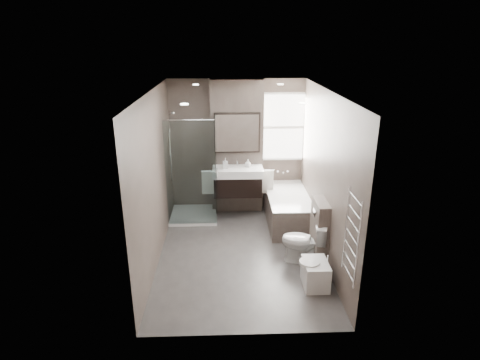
{
  "coord_description": "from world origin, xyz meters",
  "views": [
    {
      "loc": [
        -0.22,
        -5.75,
        3.35
      ],
      "look_at": [
        -0.0,
        0.15,
        1.22
      ],
      "focal_mm": 30.0,
      "sensor_mm": 36.0,
      "label": 1
    }
  ],
  "objects_px": {
    "bathtub": "(287,207)",
    "toilet": "(304,241)",
    "vanity": "(238,181)",
    "bidet": "(315,273)"
  },
  "relations": [
    {
      "from": "vanity",
      "to": "toilet",
      "type": "relative_size",
      "value": 1.35
    },
    {
      "from": "toilet",
      "to": "bathtub",
      "type": "bearing_deg",
      "value": -160.32
    },
    {
      "from": "bathtub",
      "to": "bidet",
      "type": "distance_m",
      "value": 2.04
    },
    {
      "from": "bathtub",
      "to": "toilet",
      "type": "relative_size",
      "value": 2.28
    },
    {
      "from": "toilet",
      "to": "bidet",
      "type": "xyz_separation_m",
      "value": [
        0.04,
        -0.64,
        -0.15
      ]
    },
    {
      "from": "bathtub",
      "to": "toilet",
      "type": "height_order",
      "value": "toilet"
    },
    {
      "from": "vanity",
      "to": "bidet",
      "type": "distance_m",
      "value": 2.63
    },
    {
      "from": "toilet",
      "to": "bidet",
      "type": "distance_m",
      "value": 0.66
    },
    {
      "from": "toilet",
      "to": "bidet",
      "type": "relative_size",
      "value": 1.43
    },
    {
      "from": "vanity",
      "to": "bathtub",
      "type": "xyz_separation_m",
      "value": [
        0.92,
        -0.33,
        -0.43
      ]
    }
  ]
}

